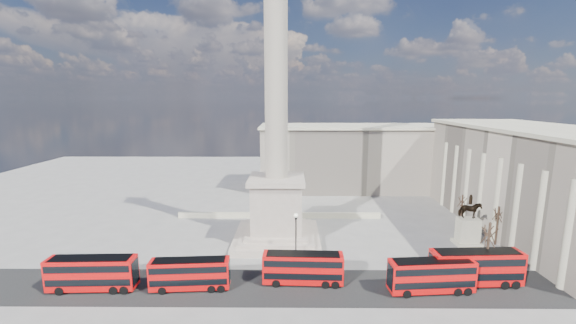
{
  "coord_description": "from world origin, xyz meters",
  "views": [
    {
      "loc": [
        2.29,
        -50.83,
        23.39
      ],
      "look_at": [
        1.88,
        0.14,
        14.16
      ],
      "focal_mm": 22.0,
      "sensor_mm": 36.0,
      "label": 1
    }
  ],
  "objects_px": {
    "red_bus_b": "(303,268)",
    "red_bus_e": "(93,273)",
    "pedestrian_standing": "(496,258)",
    "red_bus_a": "(191,274)",
    "pedestrian_crossing": "(312,258)",
    "victorian_lamp": "(296,233)",
    "equestrian_statue": "(468,227)",
    "red_bus_c": "(432,275)",
    "red_bus_d": "(476,267)",
    "pedestrian_walking": "(462,255)",
    "nelsons_column": "(277,164)"
  },
  "relations": [
    {
      "from": "nelsons_column",
      "to": "red_bus_e",
      "type": "height_order",
      "value": "nelsons_column"
    },
    {
      "from": "red_bus_d",
      "to": "red_bus_e",
      "type": "bearing_deg",
      "value": 179.28
    },
    {
      "from": "red_bus_c",
      "to": "pedestrian_walking",
      "type": "height_order",
      "value": "red_bus_c"
    },
    {
      "from": "nelsons_column",
      "to": "equestrian_statue",
      "type": "height_order",
      "value": "nelsons_column"
    },
    {
      "from": "red_bus_c",
      "to": "pedestrian_walking",
      "type": "distance_m",
      "value": 11.61
    },
    {
      "from": "red_bus_c",
      "to": "red_bus_a",
      "type": "bearing_deg",
      "value": 174.6
    },
    {
      "from": "red_bus_a",
      "to": "nelsons_column",
      "type": "bearing_deg",
      "value": 53.09
    },
    {
      "from": "red_bus_c",
      "to": "equestrian_statue",
      "type": "xyz_separation_m",
      "value": [
        11.48,
        14.45,
        0.72
      ]
    },
    {
      "from": "red_bus_a",
      "to": "pedestrian_crossing",
      "type": "xyz_separation_m",
      "value": [
        15.46,
        6.9,
        -1.14
      ]
    },
    {
      "from": "victorian_lamp",
      "to": "pedestrian_walking",
      "type": "xyz_separation_m",
      "value": [
        24.22,
        0.14,
        -3.37
      ]
    },
    {
      "from": "red_bus_d",
      "to": "pedestrian_crossing",
      "type": "distance_m",
      "value": 21.17
    },
    {
      "from": "victorian_lamp",
      "to": "pedestrian_standing",
      "type": "bearing_deg",
      "value": -1.03
    },
    {
      "from": "red_bus_d",
      "to": "pedestrian_walking",
      "type": "bearing_deg",
      "value": 74.75
    },
    {
      "from": "equestrian_statue",
      "to": "pedestrian_walking",
      "type": "xyz_separation_m",
      "value": [
        -3.67,
        -5.96,
        -2.02
      ]
    },
    {
      "from": "red_bus_a",
      "to": "pedestrian_walking",
      "type": "height_order",
      "value": "red_bus_a"
    },
    {
      "from": "red_bus_e",
      "to": "equestrian_statue",
      "type": "distance_m",
      "value": 54.88
    },
    {
      "from": "red_bus_e",
      "to": "equestrian_statue",
      "type": "xyz_separation_m",
      "value": [
        52.98,
        14.28,
        0.66
      ]
    },
    {
      "from": "red_bus_d",
      "to": "victorian_lamp",
      "type": "relative_size",
      "value": 1.58
    },
    {
      "from": "red_bus_d",
      "to": "equestrian_statue",
      "type": "distance_m",
      "value": 13.73
    },
    {
      "from": "victorian_lamp",
      "to": "equestrian_statue",
      "type": "bearing_deg",
      "value": 12.34
    },
    {
      "from": "red_bus_c",
      "to": "red_bus_b",
      "type": "bearing_deg",
      "value": 168.52
    },
    {
      "from": "victorian_lamp",
      "to": "equestrian_statue",
      "type": "relative_size",
      "value": 0.86
    },
    {
      "from": "equestrian_statue",
      "to": "pedestrian_crossing",
      "type": "relative_size",
      "value": 4.57
    },
    {
      "from": "red_bus_b",
      "to": "victorian_lamp",
      "type": "distance_m",
      "value": 6.84
    },
    {
      "from": "red_bus_a",
      "to": "red_bus_e",
      "type": "relative_size",
      "value": 0.92
    },
    {
      "from": "red_bus_c",
      "to": "pedestrian_walking",
      "type": "relative_size",
      "value": 5.93
    },
    {
      "from": "red_bus_a",
      "to": "pedestrian_crossing",
      "type": "relative_size",
      "value": 5.36
    },
    {
      "from": "red_bus_b",
      "to": "pedestrian_crossing",
      "type": "relative_size",
      "value": 5.59
    },
    {
      "from": "pedestrian_walking",
      "to": "pedestrian_crossing",
      "type": "xyz_separation_m",
      "value": [
        -21.87,
        -1.14,
        0.03
      ]
    },
    {
      "from": "red_bus_b",
      "to": "equestrian_statue",
      "type": "bearing_deg",
      "value": 26.93
    },
    {
      "from": "nelsons_column",
      "to": "red_bus_b",
      "type": "height_order",
      "value": "nelsons_column"
    },
    {
      "from": "victorian_lamp",
      "to": "pedestrian_crossing",
      "type": "distance_m",
      "value": 4.2
    },
    {
      "from": "red_bus_b",
      "to": "red_bus_d",
      "type": "bearing_deg",
      "value": 1.6
    },
    {
      "from": "red_bus_d",
      "to": "pedestrian_standing",
      "type": "height_order",
      "value": "red_bus_d"
    },
    {
      "from": "red_bus_d",
      "to": "red_bus_c",
      "type": "bearing_deg",
      "value": -167.14
    },
    {
      "from": "red_bus_d",
      "to": "red_bus_b",
      "type": "bearing_deg",
      "value": 177.0
    },
    {
      "from": "nelsons_column",
      "to": "red_bus_b",
      "type": "xyz_separation_m",
      "value": [
        3.92,
        -14.13,
        -10.76
      ]
    },
    {
      "from": "red_bus_b",
      "to": "pedestrian_walking",
      "type": "distance_m",
      "value": 24.29
    },
    {
      "from": "nelsons_column",
      "to": "equestrian_statue",
      "type": "distance_m",
      "value": 32.55
    },
    {
      "from": "red_bus_d",
      "to": "nelsons_column",
      "type": "bearing_deg",
      "value": 148.39
    },
    {
      "from": "red_bus_d",
      "to": "pedestrian_walking",
      "type": "xyz_separation_m",
      "value": [
        1.51,
        6.74,
        -1.52
      ]
    },
    {
      "from": "equestrian_statue",
      "to": "pedestrian_standing",
      "type": "relative_size",
      "value": 5.47
    },
    {
      "from": "red_bus_b",
      "to": "pedestrian_walking",
      "type": "xyz_separation_m",
      "value": [
        23.35,
        6.59,
        -1.27
      ]
    },
    {
      "from": "nelsons_column",
      "to": "pedestrian_crossing",
      "type": "height_order",
      "value": "nelsons_column"
    },
    {
      "from": "nelsons_column",
      "to": "red_bus_d",
      "type": "xyz_separation_m",
      "value": [
        25.75,
        -14.28,
        -10.52
      ]
    },
    {
      "from": "red_bus_b",
      "to": "red_bus_e",
      "type": "xyz_separation_m",
      "value": [
        -25.97,
        -1.73,
        0.09
      ]
    },
    {
      "from": "victorian_lamp",
      "to": "pedestrian_crossing",
      "type": "relative_size",
      "value": 3.96
    },
    {
      "from": "red_bus_d",
      "to": "equestrian_statue",
      "type": "xyz_separation_m",
      "value": [
        5.18,
        12.71,
        0.5
      ]
    },
    {
      "from": "red_bus_c",
      "to": "pedestrian_standing",
      "type": "relative_size",
      "value": 6.84
    },
    {
      "from": "red_bus_e",
      "to": "pedestrian_standing",
      "type": "height_order",
      "value": "red_bus_e"
    }
  ]
}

